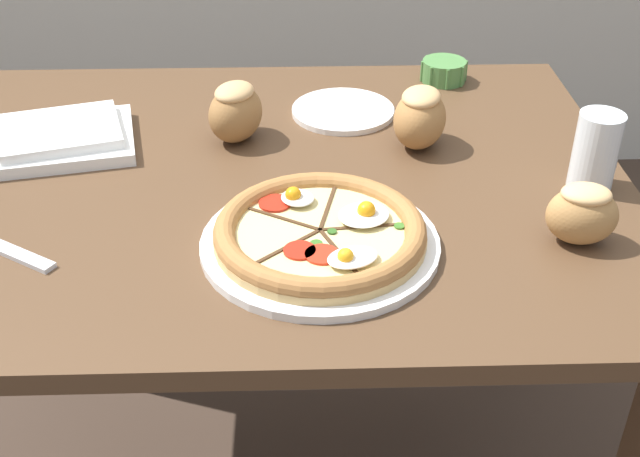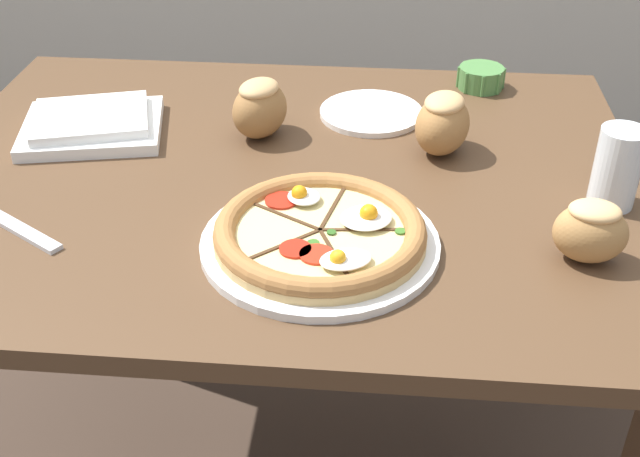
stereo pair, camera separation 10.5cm
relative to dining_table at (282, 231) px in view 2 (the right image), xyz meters
The scene contains 9 objects.
dining_table is the anchor object (origin of this frame).
pizza 0.25m from the dining_table, 67.86° to the right, with size 0.32×0.32×0.05m.
ramekin_bowl 0.50m from the dining_table, 46.60° to the left, with size 0.09×0.09×0.04m.
napkin_folded 0.37m from the dining_table, 162.69° to the left, with size 0.26×0.23×0.04m.
bread_piece_near 0.21m from the dining_table, 111.63° to the left, with size 0.12×0.13×0.10m.
bread_piece_mid 0.31m from the dining_table, 19.57° to the left, with size 0.12×0.13×0.10m.
bread_piece_far 0.49m from the dining_table, 24.43° to the right, with size 0.10×0.08×0.09m.
water_glass 0.52m from the dining_table, ahead, with size 0.07×0.07×0.12m.
side_saucer 0.28m from the dining_table, 58.03° to the left, with size 0.18×0.18×0.01m.
Camera 2 is at (0.16, -1.07, 1.34)m, focal length 45.00 mm.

